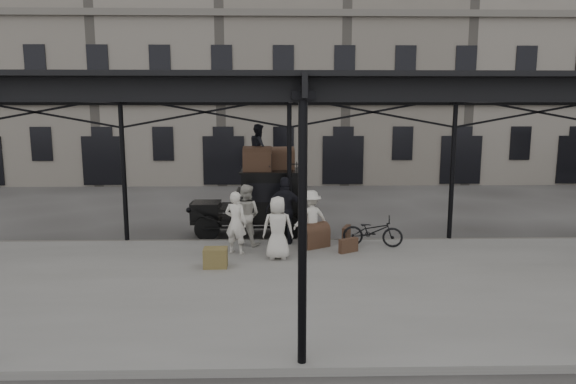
% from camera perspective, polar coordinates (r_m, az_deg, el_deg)
% --- Properties ---
extents(ground, '(120.00, 120.00, 0.00)m').
position_cam_1_polar(ground, '(14.10, 0.35, -7.89)').
color(ground, '#383533').
rests_on(ground, ground).
extents(platform, '(28.00, 8.00, 0.15)m').
position_cam_1_polar(platform, '(12.17, 0.63, -10.34)').
color(platform, slate).
rests_on(platform, ground).
extents(canopy, '(22.50, 9.00, 4.74)m').
position_cam_1_polar(canopy, '(11.75, 0.63, 11.40)').
color(canopy, black).
rests_on(canopy, ground).
extents(building_frontage, '(64.00, 8.00, 14.00)m').
position_cam_1_polar(building_frontage, '(31.59, -0.63, 14.45)').
color(building_frontage, slate).
rests_on(building_frontage, ground).
extents(taxi, '(3.65, 1.55, 2.18)m').
position_cam_1_polar(taxi, '(16.85, -3.07, -0.84)').
color(taxi, black).
rests_on(taxi, ground).
extents(porter_left, '(0.75, 0.62, 1.76)m').
position_cam_1_polar(porter_left, '(14.34, -5.82, -3.39)').
color(porter_left, silver).
rests_on(porter_left, platform).
extents(porter_midleft, '(1.07, 0.97, 1.82)m').
position_cam_1_polar(porter_midleft, '(15.18, -4.71, -2.55)').
color(porter_midleft, beige).
rests_on(porter_midleft, platform).
extents(porter_centre, '(0.85, 0.57, 1.71)m').
position_cam_1_polar(porter_centre, '(13.76, -1.14, -3.99)').
color(porter_centre, beige).
rests_on(porter_centre, platform).
extents(porter_official, '(1.23, 0.62, 2.02)m').
position_cam_1_polar(porter_official, '(15.25, -0.29, -2.08)').
color(porter_official, black).
rests_on(porter_official, platform).
extents(porter_right, '(1.23, 0.98, 1.66)m').
position_cam_1_polar(porter_right, '(15.05, 2.56, -2.94)').
color(porter_right, silver).
rests_on(porter_right, platform).
extents(bicycle, '(1.82, 0.94, 0.91)m').
position_cam_1_polar(bicycle, '(15.27, 9.40, -4.31)').
color(bicycle, black).
rests_on(bicycle, platform).
extents(porter_roof, '(0.65, 0.79, 1.49)m').
position_cam_1_polar(porter_roof, '(16.54, -3.24, 4.99)').
color(porter_roof, black).
rests_on(porter_roof, taxi).
extents(steamer_trunk_roof_near, '(0.92, 0.57, 0.66)m').
position_cam_1_polar(steamer_trunk_roof_near, '(16.43, -3.42, 3.50)').
color(steamer_trunk_roof_near, '#483021').
rests_on(steamer_trunk_roof_near, taxi).
extents(steamer_trunk_roof_far, '(0.91, 0.64, 0.62)m').
position_cam_1_polar(steamer_trunk_roof_far, '(16.87, -0.81, 3.59)').
color(steamer_trunk_roof_far, '#483021').
rests_on(steamer_trunk_roof_far, taxi).
extents(steamer_trunk_platform, '(0.96, 0.86, 0.60)m').
position_cam_1_polar(steamer_trunk_platform, '(15.07, 2.93, -4.99)').
color(steamer_trunk_platform, '#483021').
rests_on(steamer_trunk_platform, platform).
extents(wicker_hamper, '(0.61, 0.47, 0.50)m').
position_cam_1_polar(wicker_hamper, '(13.32, -8.06, -7.23)').
color(wicker_hamper, olive).
rests_on(wicker_hamper, platform).
extents(suitcase_upright, '(0.35, 0.61, 0.45)m').
position_cam_1_polar(suitcase_upright, '(15.84, 6.50, -4.61)').
color(suitcase_upright, '#483021').
rests_on(suitcase_upright, platform).
extents(suitcase_flat, '(0.59, 0.44, 0.40)m').
position_cam_1_polar(suitcase_flat, '(14.61, 6.73, -5.91)').
color(suitcase_flat, '#483021').
rests_on(suitcase_flat, platform).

